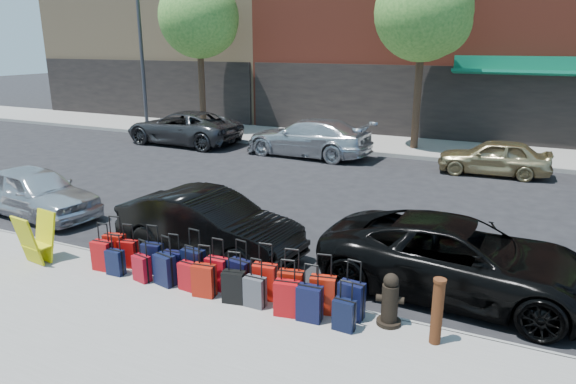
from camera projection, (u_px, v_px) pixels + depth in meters
The scene contains 39 objects.
ground at pixel (318, 217), 13.47m from camera, with size 120.00×120.00×0.00m, color black.
sidewalk_near at pixel (158, 338), 7.81m from camera, with size 60.00×4.00×0.15m, color gray.
sidewalk_far at pixel (404, 146), 22.13m from camera, with size 60.00×4.00×0.15m, color gray.
curb_near at pixel (228, 284), 9.56m from camera, with size 60.00×0.08×0.15m, color gray.
curb_far at pixel (393, 155), 20.38m from camera, with size 60.00×0.08×0.15m, color gray.
tree_left at pixel (201, 20), 24.22m from camera, with size 3.80×3.80×7.27m.
tree_center at pixel (427, 15), 19.93m from camera, with size 3.80×3.80×7.27m.
streetlight at pixel (144, 36), 25.02m from camera, with size 2.59×0.18×8.00m.
suitcase_front_0 at pixel (115, 249), 10.19m from camera, with size 0.44×0.29×0.98m.
suitcase_front_1 at pixel (128, 254), 10.05m from camera, with size 0.39×0.26×0.88m.
suitcase_front_2 at pixel (153, 258), 9.79m from camera, with size 0.42×0.26×0.95m.
suitcase_front_3 at pixel (174, 265), 9.53m from camera, with size 0.39×0.25×0.88m.
suitcase_front_4 at pixel (193, 266), 9.41m from camera, with size 0.44×0.26×1.02m.
suitcase_front_5 at pixel (217, 273), 9.14m from camera, with size 0.39×0.22×0.95m.
suitcase_front_6 at pixel (240, 276), 9.03m from camera, with size 0.43×0.28×0.96m.
suitcase_front_7 at pixel (265, 281), 8.81m from camera, with size 0.44×0.28×0.99m.
suitcase_front_8 at pixel (291, 289), 8.54m from camera, with size 0.45×0.31×1.01m.
suitcase_front_9 at pixel (323, 294), 8.35m from camera, with size 0.45×0.31×1.00m.
suitcase_front_10 at pixel (351, 300), 8.18m from camera, with size 0.43×0.26×0.98m.
suitcase_back_0 at pixel (103, 255), 9.92m from camera, with size 0.41×0.26×0.94m.
suitcase_back_1 at pixel (115, 262), 9.72m from camera, with size 0.34×0.21×0.79m.
suitcase_back_2 at pixel (142, 268), 9.46m from camera, with size 0.37×0.25×0.80m.
suitcase_back_3 at pixel (165, 270), 9.31m from camera, with size 0.43×0.30×0.93m.
suitcase_back_4 at pixel (189, 276), 9.12m from camera, with size 0.36×0.23×0.83m.
suitcase_back_5 at pixel (204, 280), 8.89m from camera, with size 0.42×0.28×0.93m.
suitcase_back_6 at pixel (234, 287), 8.68m from camera, with size 0.41×0.28×0.90m.
suitcase_back_7 at pixel (255, 292), 8.55m from camera, with size 0.35×0.21×0.84m.
suitcase_back_8 at pixel (287, 298), 8.26m from camera, with size 0.43×0.29×0.94m.
suitcase_back_9 at pixel (310, 303), 8.11m from camera, with size 0.41×0.25×0.94m.
suitcase_back_10 at pixel (344, 315), 7.85m from camera, with size 0.35×0.21×0.80m.
fire_hydrant at pixel (390, 301), 7.96m from camera, with size 0.44×0.39×0.86m.
bollard at pixel (437, 310), 7.42m from camera, with size 0.19×0.19×1.03m.
display_rack at pixel (36, 239), 10.20m from camera, with size 0.64×0.69×1.01m.
car_near_0 at pixel (36, 192), 13.36m from camera, with size 1.55×3.86×1.32m, color silver.
car_near_1 at pixel (209, 224), 10.91m from camera, with size 1.44×4.14×1.36m, color black.
car_near_2 at pixel (459, 259), 9.18m from camera, with size 2.28×4.94×1.37m, color black.
car_far_0 at pixel (183, 127), 22.88m from camera, with size 2.45×5.30×1.47m, color #37373A.
car_far_1 at pixel (308, 138), 20.43m from camera, with size 2.09×5.15×1.49m, color silver.
car_far_2 at pixel (494, 157), 17.55m from camera, with size 1.47×3.66×1.25m, color tan.
Camera 1 is at (4.72, -11.86, 4.42)m, focal length 32.00 mm.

